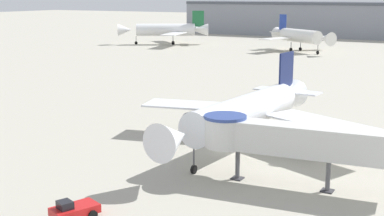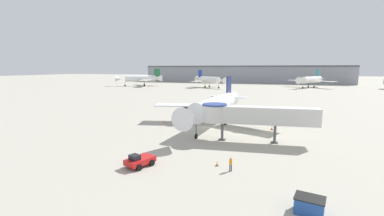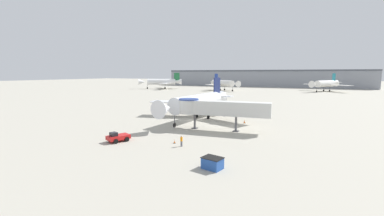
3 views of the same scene
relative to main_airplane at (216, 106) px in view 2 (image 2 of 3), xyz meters
name	(u,v)px [view 2 (image 2 of 3)]	position (x,y,z in m)	size (l,w,h in m)	color
ground_plane	(206,128)	(-1.50, -2.09, -4.33)	(800.00, 800.00, 0.00)	#A8A393
main_airplane	(216,106)	(0.00, 0.00, 0.00)	(30.34, 30.47, 10.26)	silver
jet_bridge	(250,115)	(8.04, -9.65, 0.22)	(18.64, 5.04, 6.23)	silver
pushback_tug_red	(140,160)	(-4.04, -25.13, -3.56)	(3.26, 4.15, 1.70)	red
service_container_blue	(309,205)	(14.86, -30.09, -3.61)	(2.75, 2.31, 1.43)	#234C9E
traffic_cone_port_wing	(164,121)	(-11.76, -0.41, -4.01)	(0.41, 0.41, 0.68)	black
traffic_cone_apron_front	(217,164)	(5.16, -22.00, -4.04)	(0.36, 0.36, 0.61)	black
traffic_cone_starboard_wing	(272,128)	(11.51, 0.02, -3.93)	(0.50, 0.50, 0.83)	black
ground_crew_marshaller	(231,163)	(7.06, -23.15, -3.33)	(0.33, 0.23, 1.72)	#1E2338
background_jet_blue_tail	(209,80)	(-27.94, 106.13, 0.56)	(24.47, 23.47, 11.15)	white
background_jet_teal_tail	(310,80)	(33.03, 124.10, 0.66)	(27.61, 27.09, 11.40)	white
background_jet_green_tail	(141,78)	(-76.43, 106.93, 0.82)	(29.65, 30.22, 11.80)	white
terminal_building	(243,74)	(-14.91, 172.91, 2.84)	(167.73, 25.90, 14.31)	gray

